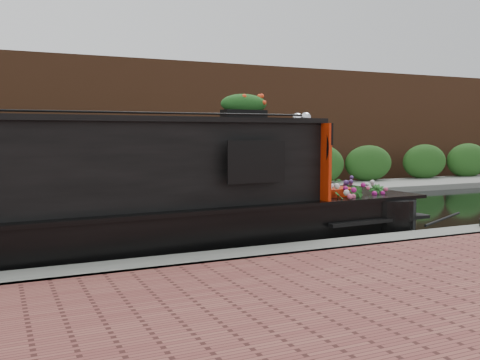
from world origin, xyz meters
name	(u,v)px	position (x,y,z in m)	size (l,w,h in m)	color
ground	(160,230)	(0.00, 0.00, 0.00)	(80.00, 80.00, 0.00)	black
near_bank_coping	(235,273)	(0.00, -3.30, 0.00)	(40.00, 0.60, 0.50)	slate
far_bank_path	(113,203)	(0.00, 4.20, 0.00)	(40.00, 2.40, 0.34)	gray
far_hedge	(106,199)	(0.00, 5.10, 0.00)	(40.00, 1.10, 2.80)	#22501A
far_brick_wall	(92,191)	(0.00, 7.20, 0.00)	(40.00, 1.00, 8.00)	brown
narrowboat	(59,208)	(-1.93, -1.89, 0.76)	(10.92, 2.43, 2.54)	black
rope_fender	(404,222)	(3.97, -1.89, 0.15)	(0.30, 0.30, 0.31)	#846045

